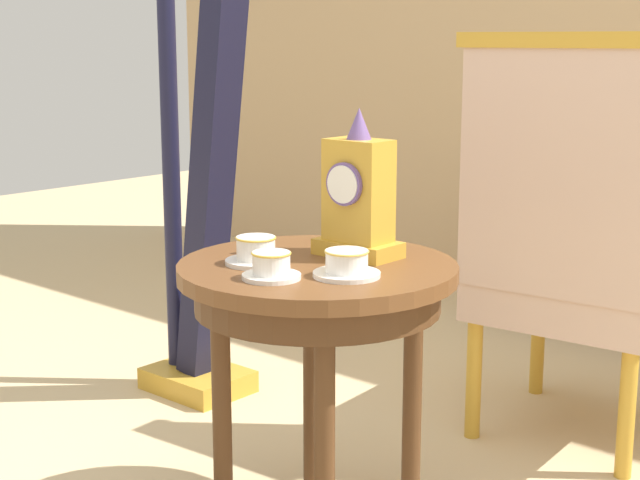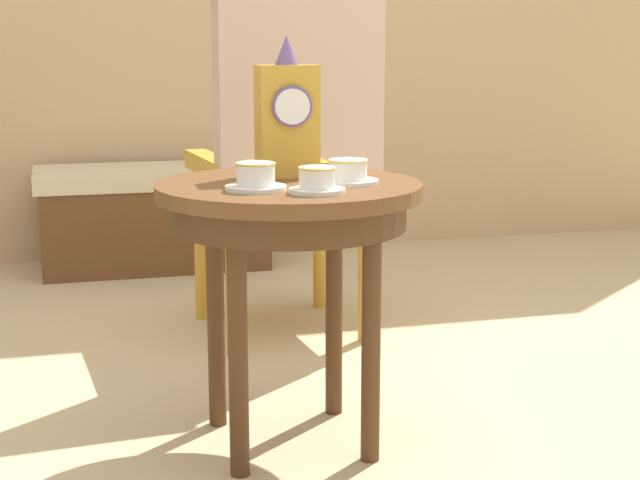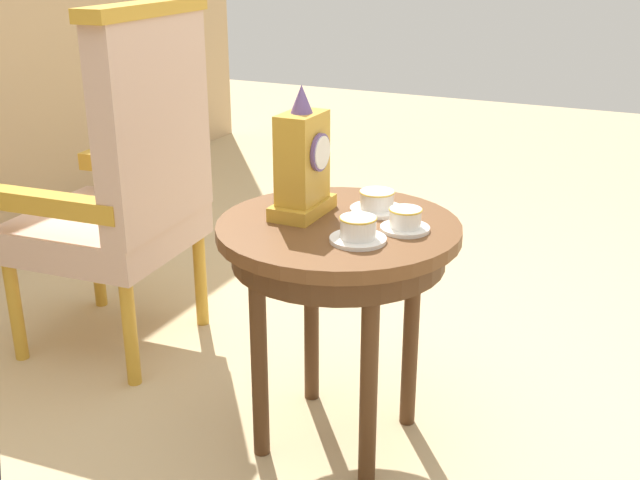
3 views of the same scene
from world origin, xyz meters
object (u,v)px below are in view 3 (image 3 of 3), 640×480
(side_table, at_px, (338,254))
(teacup_center, at_px, (377,202))
(teacup_left, at_px, (358,230))
(mantel_clock, at_px, (303,164))
(teacup_right, at_px, (405,220))
(armchair, at_px, (127,180))

(side_table, relative_size, teacup_center, 4.51)
(teacup_left, distance_m, mantel_clock, 0.26)
(side_table, height_order, teacup_center, teacup_center)
(teacup_right, distance_m, armchair, 1.01)
(teacup_left, height_order, mantel_clock, mantel_clock)
(side_table, relative_size, teacup_left, 4.69)
(teacup_center, relative_size, mantel_clock, 0.42)
(teacup_left, relative_size, teacup_right, 1.11)
(side_table, distance_m, mantel_clock, 0.25)
(teacup_center, bearing_deg, side_table, 157.47)
(teacup_left, xyz_separation_m, teacup_right, (0.12, -0.07, -0.00))
(teacup_left, relative_size, mantel_clock, 0.40)
(side_table, distance_m, teacup_center, 0.18)
(teacup_center, distance_m, mantel_clock, 0.22)
(teacup_left, xyz_separation_m, mantel_clock, (0.12, 0.21, 0.11))
(side_table, xyz_separation_m, mantel_clock, (0.02, 0.11, 0.22))
(mantel_clock, bearing_deg, side_table, -101.66)
(side_table, xyz_separation_m, teacup_right, (0.02, -0.17, 0.11))
(teacup_right, xyz_separation_m, armchair, (0.17, 1.00, -0.07))
(teacup_right, height_order, teacup_center, same)
(teacup_left, bearing_deg, teacup_center, 10.54)
(teacup_center, relative_size, armchair, 0.12)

